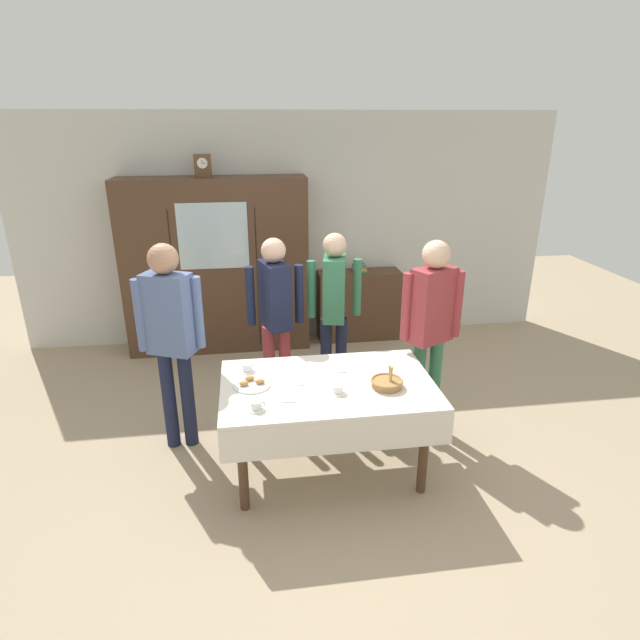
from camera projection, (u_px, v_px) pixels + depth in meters
ground_plane at (323, 454)px, 4.34m from camera, size 12.00×12.00×0.00m
back_wall at (291, 230)px, 6.30m from camera, size 6.40×0.10×2.70m
dining_table at (328, 398)px, 3.89m from camera, size 1.58×1.01×0.77m
wall_cabinet at (217, 267)px, 6.03m from camera, size 2.09×0.46×2.01m
mantel_clock at (203, 166)px, 5.62m from camera, size 0.18×0.11×0.24m
bookshelf_low at (358, 305)px, 6.51m from camera, size 1.01×0.35×0.86m
book_stack at (360, 268)px, 6.34m from camera, size 0.17×0.21×0.10m
tea_cup_front_edge at (256, 406)px, 3.52m from camera, size 0.13×0.13×0.06m
tea_cup_near_right at (338, 390)px, 3.73m from camera, size 0.13×0.13×0.06m
tea_cup_mid_left at (247, 368)px, 4.05m from camera, size 0.13×0.13×0.06m
bread_basket at (387, 383)px, 3.81m from camera, size 0.24×0.24×0.16m
pastry_plate at (252, 384)px, 3.85m from camera, size 0.28×0.28×0.05m
spoon_back_edge at (292, 402)px, 3.62m from camera, size 0.12×0.02×0.01m
spoon_mid_right at (341, 372)px, 4.04m from camera, size 0.12×0.02×0.01m
spoon_near_left at (299, 385)px, 3.84m from camera, size 0.12×0.02×0.01m
person_by_cabinet at (334, 300)px, 4.95m from camera, size 0.52×0.39×1.64m
person_beside_shelf at (275, 307)px, 4.76m from camera, size 0.52×0.40×1.64m
person_near_right_end at (431, 319)px, 4.35m from camera, size 0.52×0.34×1.71m
person_behind_table_right at (171, 328)px, 4.09m from camera, size 0.52×0.33×1.74m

